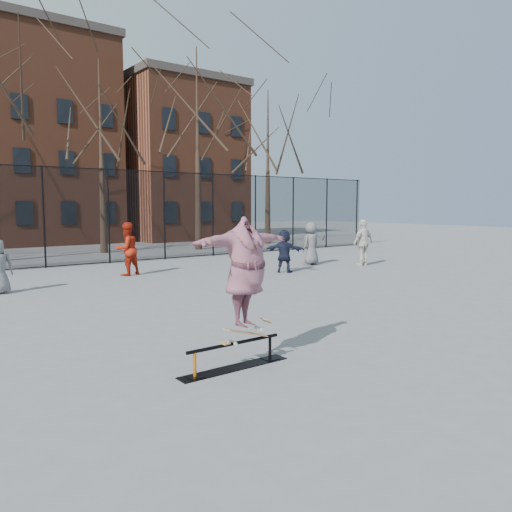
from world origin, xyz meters
TOP-DOWN VIEW (x-y plane):
  - ground at (0.00, 0.00)m, footprint 100.00×100.00m
  - skate_rail at (-2.47, -1.44)m, footprint 1.87×0.29m
  - skateboard at (-2.25, -1.44)m, footprint 0.81×0.19m
  - skater at (-2.25, -1.44)m, footprint 2.13×0.97m
  - bystander_red at (0.33, 9.11)m, footprint 1.06×0.91m
  - bystander_white at (9.09, 5.91)m, footprint 1.12×0.48m
  - bystander_navy at (5.22, 6.32)m, footprint 1.24×1.46m
  - bystander_extra at (7.60, 7.40)m, footprint 0.93×0.67m
  - fence at (-0.01, 13.00)m, footprint 34.03×0.07m
  - tree_row at (-0.25, 17.15)m, footprint 33.66×7.46m
  - rowhouses at (0.72, 26.00)m, footprint 29.00×7.00m

SIDE VIEW (x-z plane):
  - ground at x=0.00m, z-range 0.00..0.00m
  - skate_rail at x=-2.47m, z-range -0.04..0.37m
  - skateboard at x=-2.25m, z-range 0.41..0.51m
  - bystander_navy at x=5.22m, z-range 0.00..1.58m
  - bystander_extra at x=7.60m, z-range 0.00..1.77m
  - bystander_red at x=0.33m, z-range 0.00..1.87m
  - bystander_white at x=9.09m, z-range 0.00..1.89m
  - skater at x=-2.25m, z-range 0.51..2.18m
  - fence at x=-0.01m, z-range 0.05..4.05m
  - rowhouses at x=0.72m, z-range -0.44..12.56m
  - tree_row at x=-0.25m, z-range 2.02..12.69m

